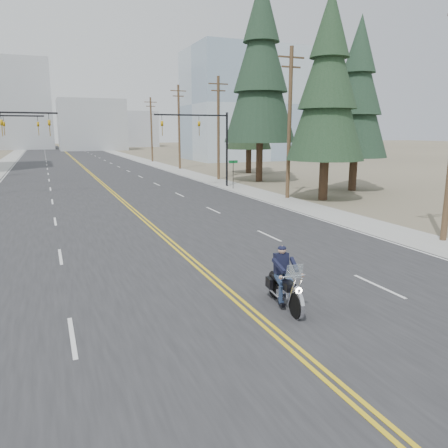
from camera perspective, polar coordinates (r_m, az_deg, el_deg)
ground_plane at (r=10.33m, az=13.06°, el=-18.81°), size 400.00×400.00×0.00m
road at (r=77.51m, az=-18.43°, el=7.53°), size 20.00×200.00×0.01m
sidewalk_left at (r=77.57m, az=-26.98°, el=6.84°), size 3.00×200.00×0.01m
sidewalk_right at (r=79.13m, az=-10.03°, el=8.03°), size 3.00×200.00×0.01m
traffic_mast_right at (r=41.67m, az=-2.24°, el=11.58°), size 7.10×0.26×7.00m
street_sign at (r=40.64m, az=1.20°, el=7.15°), size 0.90×0.06×2.62m
utility_pole_b at (r=35.02m, az=8.55°, el=13.09°), size 2.20×0.30×11.50m
utility_pole_c at (r=48.54m, az=-0.74°, el=12.58°), size 2.20×0.30×11.00m
utility_pole_d at (r=62.73m, az=-5.90°, el=12.62°), size 2.20×0.30×11.50m
utility_pole_e at (r=79.18m, az=-9.46°, el=12.20°), size 2.20×0.30×11.00m
glass_building at (r=85.83m, az=3.68°, el=15.16°), size 24.00×16.00×20.00m
haze_bldg_b at (r=132.83m, az=-16.89°, el=12.26°), size 18.00×14.00×14.00m
haze_bldg_c at (r=125.66m, az=-1.13°, el=13.72°), size 16.00×12.00×18.00m
haze_bldg_d at (r=147.50m, az=-25.61°, el=13.88°), size 20.00×15.00×26.00m
haze_bldg_e at (r=160.05m, az=-11.59°, el=12.04°), size 14.00×14.00×12.00m
motorcyclist at (r=13.33m, az=8.01°, el=-7.02°), size 1.30×2.47×1.85m
conifer_near at (r=34.82m, az=13.46°, el=17.68°), size 5.84×5.84×15.46m
conifer_mid at (r=41.25m, az=17.08°, el=16.14°), size 5.61×5.61×14.95m
conifer_tall at (r=47.31m, az=4.84°, el=19.99°), size 7.42×7.42×20.62m
conifer_far at (r=56.44m, az=3.32°, el=15.56°), size 5.70×5.70×15.27m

